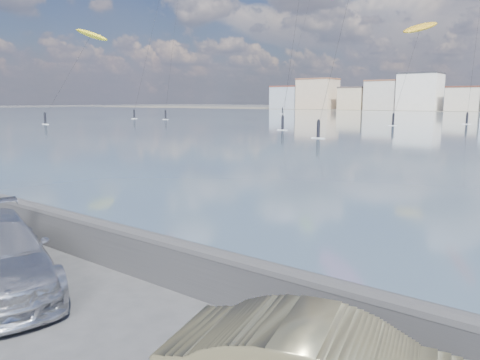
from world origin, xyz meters
TOP-DOWN VIEW (x-y plane):
  - ground at (0.00, 0.00)m, footprint 700.00×700.00m
  - seawall at (0.00, 2.70)m, footprint 400.00×0.36m
  - kitesurfer_1 at (-67.15, 48.12)m, footprint 9.48×12.52m
  - kitesurfer_9 at (-19.42, 80.17)m, footprint 4.92×17.45m

SIDE VIEW (x-z plane):
  - ground at x=0.00m, z-range 0.00..0.00m
  - seawall at x=0.00m, z-range 0.04..1.12m
  - kitesurfer_1 at x=-67.15m, z-range 6.56..24.03m
  - kitesurfer_9 at x=-19.42m, z-range 6.97..25.02m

